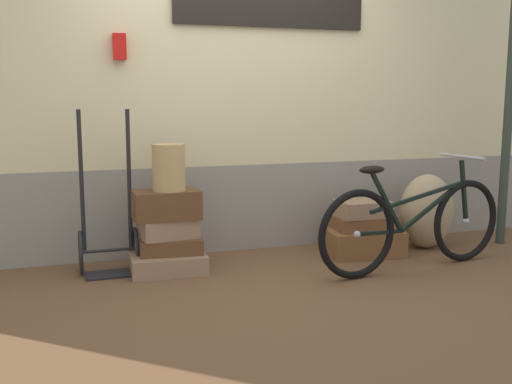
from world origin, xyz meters
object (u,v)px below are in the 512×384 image
suitcase_5 (363,222)px  wicker_basket (169,167)px  suitcase_6 (362,208)px  suitcase_1 (171,245)px  luggage_trolley (108,238)px  burlap_sack (427,211)px  suitcase_2 (169,228)px  suitcase_4 (363,242)px  suitcase_0 (168,263)px  suitcase_3 (166,204)px  bicycle (414,225)px

suitcase_5 → wicker_basket: size_ratio=1.42×
suitcase_6 → wicker_basket: (-1.64, 0.01, 0.41)m
suitcase_5 → suitcase_1: bearing=-176.5°
luggage_trolley → burlap_sack: (2.76, -0.11, 0.06)m
suitcase_2 → suitcase_1: bearing=-28.5°
suitcase_2 → wicker_basket: size_ratio=1.20×
suitcase_6 → luggage_trolley: 2.11m
suitcase_1 → suitcase_4: 1.65m
suitcase_2 → suitcase_6: (1.65, -0.03, 0.06)m
suitcase_4 → burlap_sack: (0.64, 0.04, 0.22)m
burlap_sack → luggage_trolley: bearing=177.8°
suitcase_0 → wicker_basket: (0.03, 0.03, 0.74)m
suitcase_6 → suitcase_3: bearing=178.8°
suitcase_2 → suitcase_5: 1.68m
suitcase_0 → burlap_sack: size_ratio=0.86×
suitcase_5 → burlap_sack: size_ratio=0.76×
suitcase_6 → wicker_basket: bearing=179.5°
suitcase_0 → suitcase_1: bearing=51.8°
suitcase_0 → luggage_trolley: luggage_trolley is taller
suitcase_4 → luggage_trolley: (-2.11, 0.15, 0.16)m
suitcase_2 → wicker_basket: wicker_basket is taller
suitcase_0 → suitcase_4: bearing=2.5°
suitcase_0 → burlap_sack: burlap_sack is taller
suitcase_1 → suitcase_3: size_ratio=0.95×
suitcase_1 → burlap_sack: bearing=6.0°
suitcase_2 → luggage_trolley: 0.47m
suitcase_2 → suitcase_4: bearing=-7.9°
suitcase_0 → suitcase_3: 0.45m
suitcase_0 → suitcase_3: suitcase_3 is taller
suitcase_0 → suitcase_6: bearing=3.0°
suitcase_3 → suitcase_6: size_ratio=1.18×
bicycle → suitcase_3: bearing=162.8°
suitcase_2 → suitcase_6: suitcase_6 is taller
luggage_trolley → suitcase_5: bearing=-2.9°
suitcase_0 → suitcase_3: (0.00, 0.05, 0.45)m
suitcase_1 → bicycle: size_ratio=0.27×
luggage_trolley → suitcase_3: bearing=-12.9°
suitcase_3 → suitcase_6: bearing=-3.4°
suitcase_0 → luggage_trolley: 0.50m
suitcase_6 → suitcase_2: bearing=179.0°
suitcase_0 → suitcase_1: 0.14m
suitcase_4 → suitcase_5: bearing=79.3°
suitcase_3 → wicker_basket: size_ratio=1.41×
burlap_sack → suitcase_2: bearing=-180.0°
wicker_basket → burlap_sack: size_ratio=0.54×
suitcase_1 → suitcase_2: bearing=163.8°
luggage_trolley → bicycle: luggage_trolley is taller
suitcase_3 → wicker_basket: 0.29m
luggage_trolley → burlap_sack: luggage_trolley is taller
suitcase_2 → suitcase_4: (1.66, -0.04, -0.23)m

